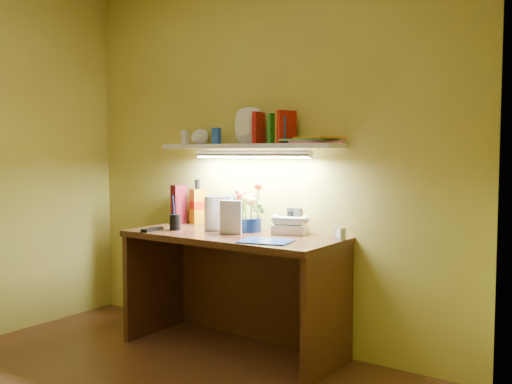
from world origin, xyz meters
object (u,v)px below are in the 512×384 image
at_px(flower_bouquet, 248,208).
at_px(desk_clock, 340,233).
at_px(whisky_bottle, 197,202).
at_px(desk, 232,293).
at_px(telephone, 290,225).

distance_m(flower_bouquet, desk_clock, 0.65).
bearing_deg(whisky_bottle, desk_clock, -3.22).
distance_m(desk, telephone, 0.57).
xyz_separation_m(telephone, desk_clock, (0.35, -0.01, -0.03)).
height_order(flower_bouquet, telephone, flower_bouquet).
height_order(desk_clock, whisky_bottle, whisky_bottle).
xyz_separation_m(desk, telephone, (0.31, 0.19, 0.44)).
bearing_deg(flower_bouquet, whisky_bottle, 169.40).
distance_m(desk_clock, whisky_bottle, 1.17).
bearing_deg(desk, flower_bouquet, 85.36).
bearing_deg(telephone, desk_clock, -18.33).
relative_size(desk_clock, whisky_bottle, 0.22).
xyz_separation_m(desk_clock, whisky_bottle, (-1.16, 0.07, 0.12)).
height_order(desk, flower_bouquet, flower_bouquet).
bearing_deg(desk, whisky_bottle, 153.80).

